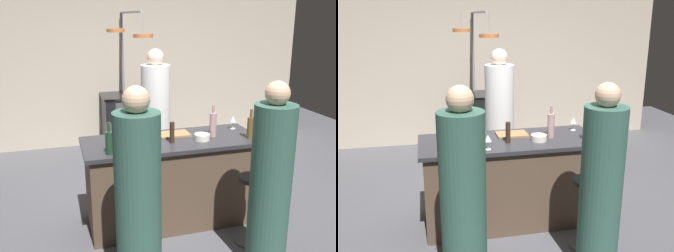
% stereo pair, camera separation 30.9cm
% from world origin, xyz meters
% --- Properties ---
extents(ground_plane, '(9.00, 9.00, 0.00)m').
position_xyz_m(ground_plane, '(0.00, 0.00, 0.00)').
color(ground_plane, '#4C4C51').
extents(back_wall, '(6.40, 0.16, 2.60)m').
position_xyz_m(back_wall, '(0.00, 2.85, 1.30)').
color(back_wall, '#BCAD99').
rests_on(back_wall, ground_plane).
extents(kitchen_island, '(1.80, 0.72, 0.90)m').
position_xyz_m(kitchen_island, '(0.00, 0.00, 0.45)').
color(kitchen_island, brown).
rests_on(kitchen_island, ground_plane).
extents(stove_range, '(0.80, 0.64, 0.89)m').
position_xyz_m(stove_range, '(0.00, 2.45, 0.45)').
color(stove_range, '#47474C').
rests_on(stove_range, ground_plane).
extents(chef, '(0.36, 0.36, 1.72)m').
position_xyz_m(chef, '(0.11, 1.03, 0.80)').
color(chef, white).
rests_on(chef, ground_plane).
extents(bar_stool_right, '(0.28, 0.28, 0.68)m').
position_xyz_m(bar_stool_right, '(0.58, -0.62, 0.38)').
color(bar_stool_right, '#4C4C51').
rests_on(bar_stool_right, ground_plane).
extents(guest_right, '(0.34, 0.34, 1.62)m').
position_xyz_m(guest_right, '(0.55, -0.97, 0.75)').
color(guest_right, '#33594C').
rests_on(guest_right, ground_plane).
extents(bar_stool_left, '(0.28, 0.28, 0.68)m').
position_xyz_m(bar_stool_left, '(-0.54, -0.62, 0.38)').
color(bar_stool_left, '#4C4C51').
rests_on(bar_stool_left, ground_plane).
extents(guest_left, '(0.35, 0.35, 1.64)m').
position_xyz_m(guest_left, '(-0.57, -0.97, 0.76)').
color(guest_left, '#33594C').
rests_on(guest_left, ground_plane).
extents(overhead_pot_rack, '(0.60, 1.45, 2.17)m').
position_xyz_m(overhead_pot_rack, '(-0.05, 1.98, 1.63)').
color(overhead_pot_rack, gray).
rests_on(overhead_pot_rack, ground_plane).
extents(potted_plant, '(0.36, 0.36, 0.52)m').
position_xyz_m(potted_plant, '(1.86, 1.46, 0.30)').
color(potted_plant, brown).
rests_on(potted_plant, ground_plane).
extents(cutting_board, '(0.32, 0.22, 0.02)m').
position_xyz_m(cutting_board, '(0.06, 0.14, 0.91)').
color(cutting_board, '#997047').
rests_on(cutting_board, kitchen_island).
extents(pepper_mill, '(0.05, 0.05, 0.21)m').
position_xyz_m(pepper_mill, '(-0.03, -0.10, 1.01)').
color(pepper_mill, '#382319').
rests_on(pepper_mill, kitchen_island).
extents(wine_bottle_rose, '(0.07, 0.07, 0.33)m').
position_xyz_m(wine_bottle_rose, '(0.43, -0.02, 1.03)').
color(wine_bottle_rose, '#B78C8E').
rests_on(wine_bottle_rose, kitchen_island).
extents(wine_bottle_dark, '(0.07, 0.07, 0.29)m').
position_xyz_m(wine_bottle_dark, '(-0.38, -0.12, 1.01)').
color(wine_bottle_dark, black).
rests_on(wine_bottle_dark, kitchen_island).
extents(wine_bottle_amber, '(0.07, 0.07, 0.31)m').
position_xyz_m(wine_bottle_amber, '(0.77, -0.19, 1.02)').
color(wine_bottle_amber, brown).
rests_on(wine_bottle_amber, kitchen_island).
extents(wine_bottle_green, '(0.07, 0.07, 0.29)m').
position_xyz_m(wine_bottle_green, '(-0.67, -0.24, 1.01)').
color(wine_bottle_green, '#193D23').
rests_on(wine_bottle_green, kitchen_island).
extents(wine_bottle_white, '(0.07, 0.07, 0.33)m').
position_xyz_m(wine_bottle_white, '(-0.42, 0.23, 1.03)').
color(wine_bottle_white, gray).
rests_on(wine_bottle_white, kitchen_island).
extents(wine_glass_near_left_guest, '(0.07, 0.07, 0.15)m').
position_xyz_m(wine_glass_near_left_guest, '(-0.26, -0.25, 1.01)').
color(wine_glass_near_left_guest, silver).
rests_on(wine_glass_near_left_guest, kitchen_island).
extents(wine_glass_near_right_guest, '(0.07, 0.07, 0.15)m').
position_xyz_m(wine_glass_near_right_guest, '(0.75, 0.17, 1.01)').
color(wine_glass_near_right_guest, silver).
rests_on(wine_glass_near_right_guest, kitchen_island).
extents(mixing_bowl_ceramic, '(0.16, 0.16, 0.06)m').
position_xyz_m(mixing_bowl_ceramic, '(0.28, -0.10, 0.93)').
color(mixing_bowl_ceramic, silver).
rests_on(mixing_bowl_ceramic, kitchen_island).
extents(mixing_bowl_wooden, '(0.18, 0.18, 0.08)m').
position_xyz_m(mixing_bowl_wooden, '(-0.57, -0.06, 0.94)').
color(mixing_bowl_wooden, brown).
rests_on(mixing_bowl_wooden, kitchen_island).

